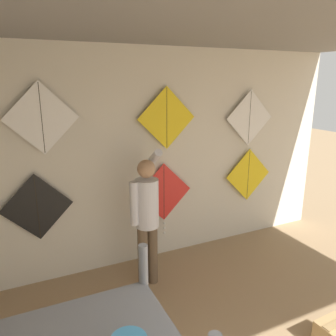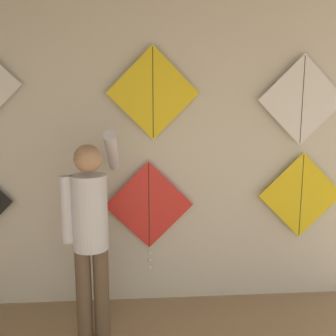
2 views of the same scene
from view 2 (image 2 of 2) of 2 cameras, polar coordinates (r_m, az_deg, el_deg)
back_panel at (r=3.37m, az=-4.44°, el=2.32°), size 5.55×0.06×2.80m
shopkeeper at (r=2.91m, az=-11.73°, el=-8.64°), size 0.42×0.60×1.65m
kite_1 at (r=3.38m, az=-2.92°, el=-6.12°), size 0.80×0.04×1.01m
kite_2 at (r=3.66m, az=19.63°, el=-3.93°), size 0.80×0.01×0.80m
kite_4 at (r=3.25m, az=-2.31°, el=11.34°), size 0.80×0.01×0.80m
kite_5 at (r=3.54m, az=19.79°, el=9.69°), size 0.80×0.01×0.80m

